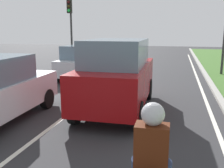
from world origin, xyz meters
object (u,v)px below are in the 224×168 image
car_suv_ahead (117,75)px  rider_person (152,147)px  car_hatchback_far (82,62)px  traffic_light_overhead_left (70,20)px

car_suv_ahead → rider_person: 5.14m
car_hatchback_far → rider_person: bearing=-62.9°
car_suv_ahead → car_hatchback_far: 5.70m
car_hatchback_far → rider_person: size_ratio=3.21×
car_hatchback_far → rider_person: (4.64, -9.69, 0.31)m
car_suv_ahead → rider_person: size_ratio=3.90×
rider_person → traffic_light_overhead_left: (-7.27, 14.34, 2.08)m
car_suv_ahead → traffic_light_overhead_left: 11.23m
car_suv_ahead → car_hatchback_far: bearing=121.1°
car_hatchback_far → traffic_light_overhead_left: traffic_light_overhead_left is taller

